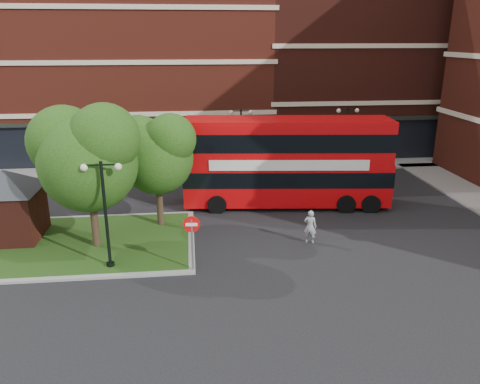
{
  "coord_description": "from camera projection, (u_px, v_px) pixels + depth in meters",
  "views": [
    {
      "loc": [
        -1.73,
        -19.28,
        9.96
      ],
      "look_at": [
        0.84,
        4.5,
        2.0
      ],
      "focal_mm": 35.0,
      "sensor_mm": 36.0,
      "label": 1
    }
  ],
  "objects": [
    {
      "name": "tree_island_east",
      "position": [
        155.0,
        151.0,
        24.58
      ],
      "size": [
        4.46,
        3.9,
        6.29
      ],
      "color": "#2D2116",
      "rests_on": "ground"
    },
    {
      "name": "tree_island_west",
      "position": [
        86.0,
        153.0,
        21.75
      ],
      "size": [
        5.4,
        4.71,
        7.21
      ],
      "color": "#2D2116",
      "rests_on": "ground"
    },
    {
      "name": "car_white",
      "position": [
        298.0,
        165.0,
        35.64
      ],
      "size": [
        3.93,
        1.48,
        1.28
      ],
      "primitive_type": "imported",
      "rotation": [
        0.0,
        0.0,
        1.54
      ],
      "color": "silver",
      "rests_on": "ground"
    },
    {
      "name": "kiosk",
      "position": [
        7.0,
        197.0,
        23.43
      ],
      "size": [
        6.51,
        6.51,
        3.6
      ],
      "color": "#471911",
      "rests_on": "traffic_island"
    },
    {
      "name": "no_entry_sign",
      "position": [
        192.0,
        233.0,
        20.26
      ],
      "size": [
        0.73,
        0.11,
        2.65
      ],
      "rotation": [
        0.0,
        0.0,
        -0.07
      ],
      "color": "slate",
      "rests_on": "ground"
    },
    {
      "name": "lamp_far_right",
      "position": [
        346.0,
        136.0,
        35.32
      ],
      "size": [
        1.72,
        0.36,
        5.0
      ],
      "color": "black",
      "rests_on": "ground"
    },
    {
      "name": "ground",
      "position": [
        232.0,
        264.0,
        21.51
      ],
      "size": [
        120.0,
        120.0,
        0.0
      ],
      "primitive_type": "plane",
      "color": "black",
      "rests_on": "ground"
    },
    {
      "name": "woman",
      "position": [
        310.0,
        227.0,
        23.54
      ],
      "size": [
        0.75,
        0.64,
        1.74
      ],
      "primitive_type": "imported",
      "rotation": [
        0.0,
        0.0,
        2.73
      ],
      "color": "gray",
      "rests_on": "ground"
    },
    {
      "name": "lamp_far_left",
      "position": [
        241.0,
        138.0,
        34.5
      ],
      "size": [
        1.72,
        0.36,
        5.0
      ],
      "color": "black",
      "rests_on": "ground"
    },
    {
      "name": "car_silver",
      "position": [
        194.0,
        166.0,
        35.1
      ],
      "size": [
        4.58,
        2.22,
        1.51
      ],
      "primitive_type": "imported",
      "rotation": [
        0.0,
        0.0,
        1.47
      ],
      "color": "silver",
      "rests_on": "ground"
    },
    {
      "name": "terrace_far_right",
      "position": [
        359.0,
        59.0,
        43.05
      ],
      "size": [
        18.0,
        12.0,
        16.0
      ],
      "primitive_type": "cube",
      "color": "#471911",
      "rests_on": "ground"
    },
    {
      "name": "pavement_far",
      "position": [
        213.0,
        168.0,
        37.06
      ],
      "size": [
        44.0,
        3.0,
        0.12
      ],
      "primitive_type": "cube",
      "color": "slate",
      "rests_on": "ground"
    },
    {
      "name": "lamp_island",
      "position": [
        105.0,
        210.0,
        20.24
      ],
      "size": [
        1.72,
        0.36,
        5.0
      ],
      "color": "black",
      "rests_on": "ground"
    },
    {
      "name": "bus",
      "position": [
        287.0,
        156.0,
        28.21
      ],
      "size": [
        12.57,
        4.02,
        4.72
      ],
      "rotation": [
        0.0,
        0.0,
        -0.1
      ],
      "color": "#BF070A",
      "rests_on": "ground"
    },
    {
      "name": "traffic_island",
      "position": [
        69.0,
        244.0,
        23.5
      ],
      "size": [
        12.6,
        7.6,
        0.15
      ],
      "color": "gray",
      "rests_on": "ground"
    },
    {
      "name": "terrace_far_left",
      "position": [
        116.0,
        72.0,
        41.12
      ],
      "size": [
        26.0,
        12.0,
        14.0
      ],
      "primitive_type": "cube",
      "color": "maroon",
      "rests_on": "ground"
    }
  ]
}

